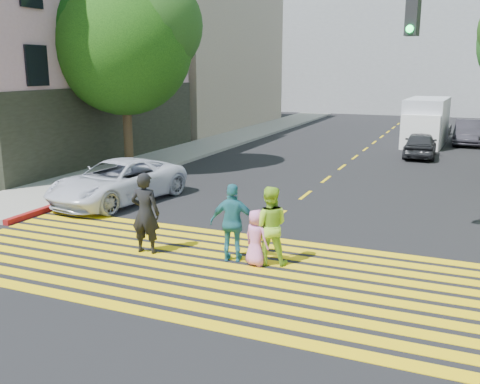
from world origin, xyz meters
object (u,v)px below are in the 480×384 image
Objects in this scene: pedestrian_woman at (269,226)px; white_sedan at (118,181)px; pedestrian_child at (256,238)px; dark_car_near at (420,144)px; tree_left at (126,39)px; pedestrian_man at (145,213)px; pedestrian_extra at (233,223)px; dark_car_parked at (469,132)px; white_van at (426,123)px; silver_car at (433,126)px.

pedestrian_woman is 7.58m from white_sedan.
pedestrian_child reaches higher than dark_car_near.
tree_left is 4.17× the size of pedestrian_man.
tree_left reaches higher than pedestrian_extra.
tree_left is 12.11m from pedestrian_man.
white_van is (-2.38, -1.20, 0.55)m from dark_car_parked.
tree_left is 15.19m from dark_car_near.
white_van is at bearing 75.13° from white_sedan.
pedestrian_extra reaches higher than dark_car_parked.
pedestrian_man is (6.58, -9.06, -4.62)m from tree_left.
white_sedan is 22.51m from dark_car_parked.
pedestrian_man reaches higher than dark_car_near.
pedestrian_man reaches higher than pedestrian_woman.
tree_left is 1.94× the size of silver_car.
pedestrian_child reaches higher than silver_car.
silver_car is (11.53, 18.19, -4.99)m from tree_left.
silver_car is 0.74× the size of white_van.
pedestrian_extra reaches higher than silver_car.
dark_car_parked is (2.19, -3.51, 0.10)m from silver_car.
silver_car is 0.98× the size of dark_car_parked.
white_sedan is at bearing -45.33° from pedestrian_woman.
white_van is at bearing -108.76° from pedestrian_man.
dark_car_parked is at bearing 70.87° from white_sedan.
tree_left is 4.53× the size of pedestrian_extra.
white_sedan is at bearing -45.85° from pedestrian_extra.
white_van is (1.99, 22.30, 0.62)m from pedestrian_child.
pedestrian_extra is at bearing 92.96° from silver_car.
pedestrian_man is 27.70m from silver_car.
pedestrian_woman is 26.89m from silver_car.
white_sedan is 1.18× the size of silver_car.
white_sedan is at bearing -54.27° from pedestrian_man.
pedestrian_man is 24.80m from dark_car_parked.
pedestrian_man is at bearing -37.86° from white_sedan.
pedestrian_woman is 0.43× the size of silver_car.
white_van reaches higher than dark_car_parked.
pedestrian_woman is 1.40× the size of pedestrian_child.
tree_left reaches higher than silver_car.
white_van is (4.76, 22.55, 0.28)m from pedestrian_man.
dark_car_parked reaches higher than silver_car.
pedestrian_woman is 0.85m from pedestrian_extra.
pedestrian_extra is 0.42× the size of dark_car_parked.
pedestrian_woman is at bearing -18.45° from white_sedan.
white_van is at bearing -151.26° from dark_car_parked.
pedestrian_child is (9.35, -8.81, -4.96)m from tree_left.
white_sedan is at bearing -8.31° from pedestrian_child.
white_van is (-0.19, -4.71, 0.65)m from silver_car.
pedestrian_man is at bearing -99.52° from white_van.
pedestrian_woman is at bearing -92.11° from white_van.
dark_car_parked reaches higher than white_sedan.
pedestrian_man is 0.40× the size of white_sedan.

